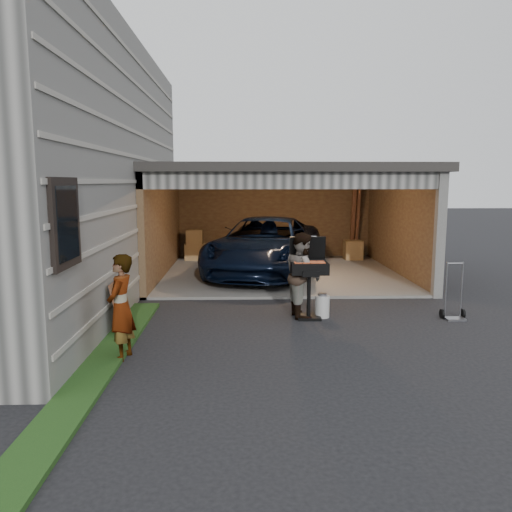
# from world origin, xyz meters

# --- Properties ---
(ground) EXTENTS (80.00, 80.00, 0.00)m
(ground) POSITION_xyz_m (0.00, 0.00, 0.00)
(ground) COLOR black
(ground) RESTS_ON ground
(groundcover_strip) EXTENTS (0.50, 8.00, 0.06)m
(groundcover_strip) POSITION_xyz_m (-2.25, -1.00, 0.03)
(groundcover_strip) COLOR #193814
(groundcover_strip) RESTS_ON ground
(garage) EXTENTS (6.80, 6.30, 2.90)m
(garage) POSITION_xyz_m (0.76, 6.79, 1.87)
(garage) COLOR #605E59
(garage) RESTS_ON ground
(minivan) EXTENTS (3.73, 5.81, 1.49)m
(minivan) POSITION_xyz_m (0.32, 6.32, 0.74)
(minivan) COLOR black
(minivan) RESTS_ON ground
(woman) EXTENTS (0.44, 0.59, 1.50)m
(woman) POSITION_xyz_m (-2.03, -0.03, 0.75)
(woman) COLOR silver
(woman) RESTS_ON ground
(man) EXTENTS (0.69, 0.84, 1.57)m
(man) POSITION_xyz_m (0.80, 2.17, 0.79)
(man) COLOR #4E2B1E
(man) RESTS_ON ground
(bbq_grill) EXTENTS (0.67, 0.59, 1.49)m
(bbq_grill) POSITION_xyz_m (0.90, 2.04, 0.89)
(bbq_grill) COLOR black
(bbq_grill) RESTS_ON ground
(propane_tank) EXTENTS (0.30, 0.30, 0.41)m
(propane_tank) POSITION_xyz_m (1.16, 2.07, 0.20)
(propane_tank) COLOR silver
(propane_tank) RESTS_ON ground
(plywood_panel) EXTENTS (0.22, 0.79, 0.87)m
(plywood_panel) POSITION_xyz_m (-2.34, 1.29, 0.43)
(plywood_panel) COLOR brown
(plywood_panel) RESTS_ON ground
(hand_truck) EXTENTS (0.43, 0.32, 1.05)m
(hand_truck) POSITION_xyz_m (3.55, 1.87, 0.20)
(hand_truck) COLOR slate
(hand_truck) RESTS_ON ground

